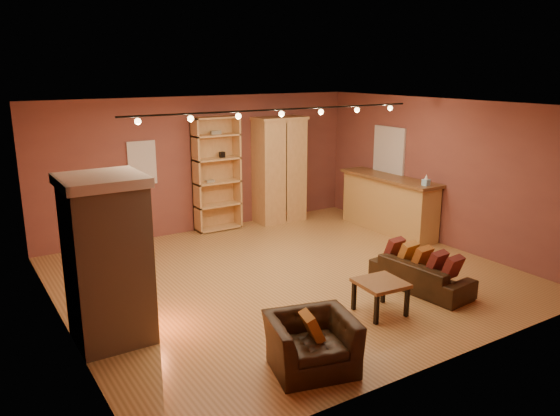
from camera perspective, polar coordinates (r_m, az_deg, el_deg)
floor at (r=9.11m, az=0.83°, el=-7.14°), size 7.00×7.00×0.00m
ceiling at (r=8.49m, az=0.90°, el=10.72°), size 7.00×7.00×0.00m
back_wall at (r=11.50m, az=-8.05°, el=4.54°), size 7.00×0.02×2.80m
left_wall at (r=7.44m, az=-22.34°, el=-1.88°), size 0.02×6.50×2.80m
right_wall at (r=10.97m, az=16.40°, el=3.61°), size 0.02×6.50×2.80m
fireplace at (r=7.07m, az=-17.53°, el=-5.18°), size 1.01×0.98×2.12m
back_window at (r=11.00m, az=-14.23°, el=4.58°), size 0.56×0.04×0.86m
bookcase at (r=11.51m, az=-6.75°, el=3.66°), size 0.98×0.38×2.39m
armoire at (r=12.07m, az=-0.08°, el=4.04°), size 1.14×0.65×2.33m
bar_counter at (r=11.63m, az=11.28°, el=0.46°), size 0.65×2.45×1.17m
tissue_box at (r=10.75m, az=15.02°, el=2.75°), size 0.13×0.13×0.22m
right_window at (r=11.86m, az=11.32°, el=5.93°), size 0.05×0.90×1.00m
loveseat at (r=8.77m, az=14.54°, el=-6.14°), size 0.62×1.65×0.71m
armchair at (r=6.35m, az=3.34°, el=-13.05°), size 1.09×0.85×0.84m
coffee_table at (r=7.80m, az=10.47°, el=-8.02°), size 0.67×0.67×0.47m
track_rail at (r=8.67m, az=0.16°, el=10.03°), size 5.20×0.09×0.13m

